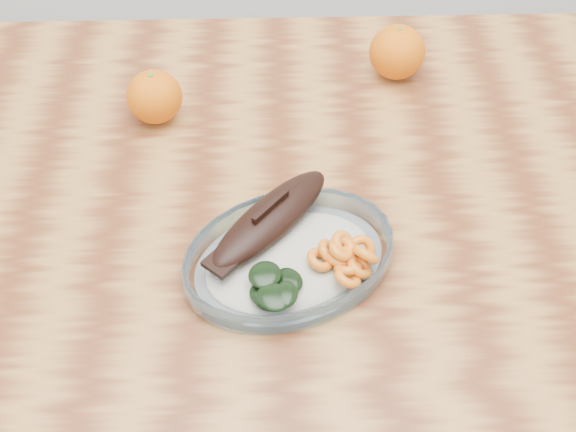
% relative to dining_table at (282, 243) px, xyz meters
% --- Properties ---
extents(dining_table, '(1.20, 0.80, 0.75)m').
position_rel_dining_table_xyz_m(dining_table, '(0.00, 0.00, 0.00)').
color(dining_table, brown).
rests_on(dining_table, ground).
extents(plated_meal, '(0.59, 0.59, 0.08)m').
position_rel_dining_table_xyz_m(plated_meal, '(0.01, -0.11, 0.12)').
color(plated_meal, white).
rests_on(plated_meal, dining_table).
extents(orange_left, '(0.08, 0.08, 0.08)m').
position_rel_dining_table_xyz_m(orange_left, '(-0.17, 0.15, 0.14)').
color(orange_left, '#E25C04').
rests_on(orange_left, dining_table).
extents(orange_right, '(0.08, 0.08, 0.08)m').
position_rel_dining_table_xyz_m(orange_right, '(0.17, 0.24, 0.14)').
color(orange_right, '#E25C04').
rests_on(orange_right, dining_table).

